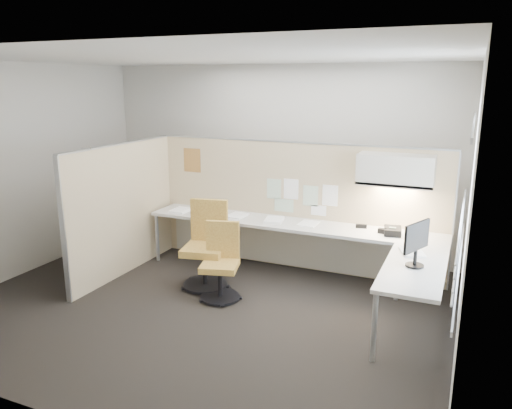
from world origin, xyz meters
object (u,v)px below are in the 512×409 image
at_px(chair_left, 206,248).
at_px(monitor, 416,241).
at_px(desk, 310,238).
at_px(chair_right, 221,264).
at_px(phone, 392,231).

bearing_deg(chair_left, monitor, -17.92).
height_order(desk, chair_left, chair_left).
bearing_deg(monitor, chair_left, 107.34).
xyz_separation_m(desk, monitor, (1.37, -0.87, 0.40)).
xyz_separation_m(chair_left, chair_right, (0.34, -0.26, -0.08)).
relative_size(chair_left, monitor, 2.33).
distance_m(desk, phone, 1.02).
relative_size(chair_left, phone, 4.55).
relative_size(chair_right, monitor, 1.96).
bearing_deg(desk, phone, 6.85).
bearing_deg(desk, chair_right, -134.14).
xyz_separation_m(desk, chair_left, (-1.18, -0.61, -0.10)).
bearing_deg(phone, chair_left, -171.33).
distance_m(desk, chair_left, 1.34).
bearing_deg(chair_left, desk, 15.19).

